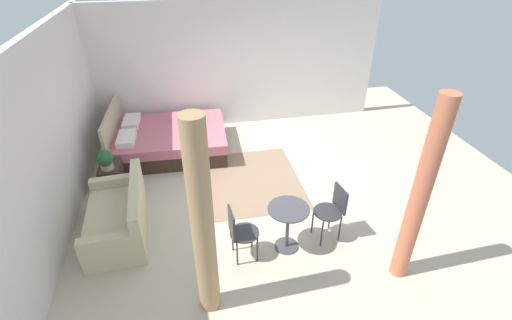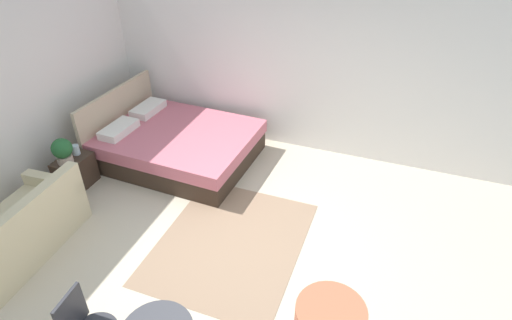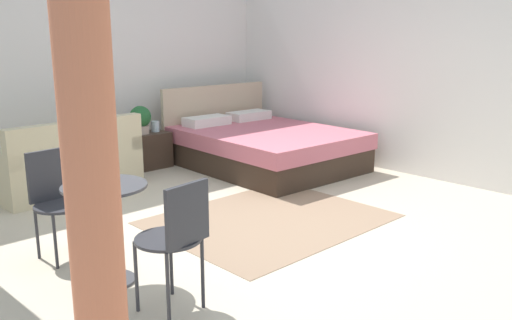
# 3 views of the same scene
# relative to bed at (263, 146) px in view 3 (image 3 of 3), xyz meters

# --- Properties ---
(ground_plane) EXTENTS (8.32, 9.50, 0.02)m
(ground_plane) POSITION_rel_bed_xyz_m (-1.55, -1.72, -0.28)
(ground_plane) COLOR beige
(wall_back) EXTENTS (8.32, 0.12, 2.83)m
(wall_back) POSITION_rel_bed_xyz_m (-1.55, 1.53, 1.14)
(wall_back) COLOR silver
(wall_back) RESTS_ON ground
(wall_right) EXTENTS (0.12, 6.50, 2.83)m
(wall_right) POSITION_rel_bed_xyz_m (1.11, -1.72, 1.14)
(wall_right) COLOR silver
(wall_right) RESTS_ON ground
(area_rug) EXTENTS (2.09, 1.69, 0.01)m
(area_rug) POSITION_rel_bed_xyz_m (-1.43, -1.55, -0.27)
(area_rug) COLOR #93755B
(area_rug) RESTS_ON ground
(bed) EXTENTS (1.87, 2.34, 1.01)m
(bed) POSITION_rel_bed_xyz_m (0.00, 0.00, 0.00)
(bed) COLOR #38281E
(bed) RESTS_ON ground
(couch) EXTENTS (1.60, 0.92, 0.83)m
(couch) POSITION_rel_bed_xyz_m (-2.40, 0.71, 0.01)
(couch) COLOR beige
(couch) RESTS_ON ground
(nightstand) EXTENTS (0.52, 0.36, 0.47)m
(nightstand) POSITION_rel_bed_xyz_m (-1.14, 0.99, -0.04)
(nightstand) COLOR #38281E
(nightstand) RESTS_ON ground
(potted_plant) EXTENTS (0.28, 0.28, 0.36)m
(potted_plant) POSITION_rel_bed_xyz_m (-1.24, 1.00, 0.39)
(potted_plant) COLOR tan
(potted_plant) RESTS_ON nightstand
(vase) EXTENTS (0.11, 0.11, 0.14)m
(vase) POSITION_rel_bed_xyz_m (-1.02, 1.00, 0.26)
(vase) COLOR silver
(vase) RESTS_ON nightstand
(balcony_table) EXTENTS (0.59, 0.59, 0.72)m
(balcony_table) POSITION_rel_bed_xyz_m (-3.20, -1.70, 0.23)
(balcony_table) COLOR #3F3F44
(balcony_table) RESTS_ON ground
(cafe_chair_near_window) EXTENTS (0.44, 0.44, 0.85)m
(cafe_chair_near_window) POSITION_rel_bed_xyz_m (-3.26, -0.98, 0.24)
(cafe_chair_near_window) COLOR #2D2D33
(cafe_chair_near_window) RESTS_ON ground
(cafe_chair_near_couch) EXTENTS (0.48, 0.48, 0.88)m
(cafe_chair_near_couch) POSITION_rel_bed_xyz_m (-3.11, -2.41, 0.27)
(cafe_chair_near_couch) COLOR #2D2D33
(cafe_chair_near_couch) RESTS_ON ground
(curtain_left) EXTENTS (0.22, 0.22, 2.60)m
(curtain_left) POSITION_rel_bed_xyz_m (-3.96, -3.07, 1.02)
(curtain_left) COLOR #D1704C
(curtain_left) RESTS_ON ground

